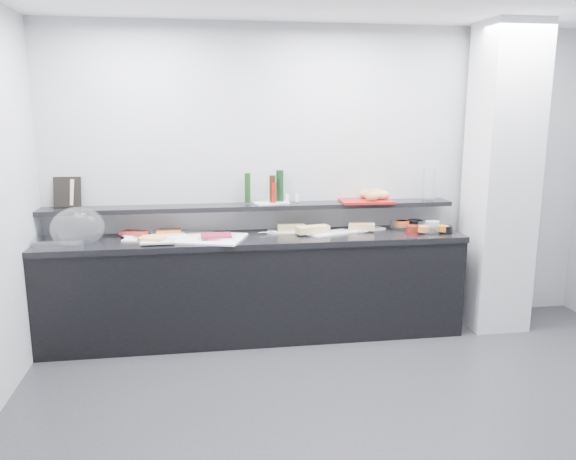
{
  "coord_description": "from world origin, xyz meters",
  "views": [
    {
      "loc": [
        -1.13,
        -2.98,
        1.94
      ],
      "look_at": [
        -0.45,
        1.45,
        1.0
      ],
      "focal_mm": 35.0,
      "sensor_mm": 36.0,
      "label": 1
    }
  ],
  "objects": [
    {
      "name": "wall_shelf",
      "position": [
        -0.7,
        1.88,
        1.13
      ],
      "size": [
        3.6,
        0.25,
        0.04
      ],
      "primitive_type": "cube",
      "color": "black",
      "rests_on": "back_wall"
    },
    {
      "name": "buffet_cabinet",
      "position": [
        -0.7,
        1.7,
        0.42
      ],
      "size": [
        3.6,
        0.6,
        0.85
      ],
      "primitive_type": "cube",
      "color": "black",
      "rests_on": "ground"
    },
    {
      "name": "carafe",
      "position": [
        0.91,
        1.84,
        1.3
      ],
      "size": [
        0.13,
        0.13,
        0.3
      ],
      "primitive_type": "cylinder",
      "rotation": [
        0.0,
        0.0,
        0.12
      ],
      "color": "silver",
      "rests_on": "wall_shelf"
    },
    {
      "name": "bread_tray",
      "position": [
        0.32,
        1.86,
        1.16
      ],
      "size": [
        0.47,
        0.34,
        0.02
      ],
      "primitive_type": "cube",
      "rotation": [
        0.0,
        0.0,
        -0.05
      ],
      "color": "#9D1110",
      "rests_on": "wall_shelf"
    },
    {
      "name": "tongs_left",
      "position": [
        -0.58,
        1.77,
        0.92
      ],
      "size": [
        0.16,
        0.02,
        0.01
      ],
      "primitive_type": "cylinder",
      "rotation": [
        0.0,
        1.57,
        0.1
      ],
      "color": "#B3B5BA",
      "rests_on": "sandwich_plate_left"
    },
    {
      "name": "platter_cheese",
      "position": [
        -1.5,
        1.53,
        0.92
      ],
      "size": [
        0.27,
        0.18,
        0.01
      ],
      "primitive_type": "cube",
      "rotation": [
        0.0,
        0.0,
        -0.01
      ],
      "color": "white",
      "rests_on": "linen_runner"
    },
    {
      "name": "bread_roll_s",
      "position": [
        0.47,
        1.84,
        1.21
      ],
      "size": [
        0.16,
        0.11,
        0.08
      ],
      "primitive_type": "ellipsoid",
      "rotation": [
        0.0,
        0.0,
        0.14
      ],
      "color": "tan",
      "rests_on": "bread_tray"
    },
    {
      "name": "condiment_tray",
      "position": [
        -0.53,
        1.91,
        1.16
      ],
      "size": [
        0.34,
        0.26,
        0.01
      ],
      "primitive_type": "cube",
      "rotation": [
        0.0,
        0.0,
        0.27
      ],
      "color": "white",
      "rests_on": "wall_shelf"
    },
    {
      "name": "bowl_glass_fruit",
      "position": [
        0.62,
        1.8,
        0.94
      ],
      "size": [
        0.19,
        0.19,
        0.07
      ],
      "primitive_type": "cylinder",
      "rotation": [
        0.0,
        0.0,
        0.37
      ],
      "color": "white",
      "rests_on": "counter_top"
    },
    {
      "name": "print_art",
      "position": [
        -2.29,
        1.97,
        1.28
      ],
      "size": [
        0.18,
        0.1,
        0.22
      ],
      "primitive_type": "cube",
      "rotation": [
        -0.21,
        0.0,
        -0.35
      ],
      "color": "beige",
      "rests_on": "framed_print"
    },
    {
      "name": "food_meat_b",
      "position": [
        -1.03,
        1.6,
        0.94
      ],
      "size": [
        0.25,
        0.17,
        0.02
      ],
      "primitive_type": "cube",
      "rotation": [
        0.0,
        0.0,
        0.02
      ],
      "color": "maroon",
      "rests_on": "platter_meat_b"
    },
    {
      "name": "bowl_black_jam",
      "position": [
        0.8,
        1.86,
        0.94
      ],
      "size": [
        0.16,
        0.16,
        0.07
      ],
      "primitive_type": "cylinder",
      "rotation": [
        0.0,
        0.0,
        -0.2
      ],
      "color": "black",
      "rests_on": "counter_top"
    },
    {
      "name": "sandwich_food_mid",
      "position": [
        -0.19,
        1.7,
        0.94
      ],
      "size": [
        0.3,
        0.17,
        0.06
      ],
      "primitive_type": "cube",
      "rotation": [
        0.0,
        0.0,
        0.24
      ],
      "color": "tan",
      "rests_on": "sandwich_plate_mid"
    },
    {
      "name": "framed_print",
      "position": [
        -2.26,
        1.96,
        1.28
      ],
      "size": [
        0.23,
        0.08,
        0.26
      ],
      "primitive_type": "cube",
      "rotation": [
        -0.21,
        0.0,
        -0.04
      ],
      "color": "black",
      "rests_on": "wall_shelf"
    },
    {
      "name": "fill_black_fruit",
      "position": [
        0.94,
        1.56,
        0.95
      ],
      "size": [
        0.12,
        0.12,
        0.05
      ],
      "primitive_type": "cylinder",
      "rotation": [
        0.0,
        0.0,
        -0.2
      ],
      "color": "#C5631A",
      "rests_on": "bowl_black_fruit"
    },
    {
      "name": "bread_roll_midw",
      "position": [
        0.44,
        1.89,
        1.21
      ],
      "size": [
        0.15,
        0.1,
        0.08
      ],
      "primitive_type": "ellipsoid",
      "rotation": [
        0.0,
        0.0,
        -0.03
      ],
      "color": "#AE7842",
      "rests_on": "bread_tray"
    },
    {
      "name": "fill_black_jam",
      "position": [
        0.67,
        1.84,
        0.95
      ],
      "size": [
        0.12,
        0.12,
        0.05
      ],
      "primitive_type": "cylinder",
      "rotation": [
        0.0,
        0.0,
        0.23
      ],
      "color": "#51160B",
      "rests_on": "bowl_black_jam"
    },
    {
      "name": "fill_red_jam",
      "position": [
        0.68,
        1.6,
        0.95
      ],
      "size": [
        0.11,
        0.11,
        0.05
      ],
      "primitive_type": "cylinder",
      "rotation": [
        0.0,
        0.0,
        0.08
      ],
      "color": "#5C1D0D",
      "rests_on": "bowl_red_jam"
    },
    {
      "name": "ground",
      "position": [
        0.0,
        0.0,
        0.0
      ],
      "size": [
        5.0,
        5.0,
        0.0
      ],
      "primitive_type": "plane",
      "color": "#2D2D30",
      "rests_on": "ground"
    },
    {
      "name": "counter_top",
      "position": [
        -0.7,
        1.7,
        0.88
      ],
      "size": [
        3.62,
        0.62,
        0.05
      ],
      "primitive_type": "cube",
      "color": "black",
      "rests_on": "buffet_cabinet"
    },
    {
      "name": "shaker_salt",
      "position": [
        -0.39,
        1.91,
        1.2
      ],
      "size": [
        0.04,
        0.04,
        0.07
      ],
      "primitive_type": "cylinder",
      "rotation": [
        0.0,
        0.0,
        -0.2
      ],
      "color": "white",
      "rests_on": "condiment_tray"
    },
    {
      "name": "sandwich_plate_right",
      "position": [
        0.32,
        1.81,
        0.91
      ],
      "size": [
        0.38,
        0.27,
        0.01
      ],
      "primitive_type": "cube",
      "rotation": [
        0.0,
        0.0,
        0.39
      ],
      "color": "silver",
      "rests_on": "counter_top"
    },
    {
      "name": "platter_meat_a",
      "position": [
        -1.69,
        1.86,
        0.92
      ],
      "size": [
        0.33,
        0.27,
        0.01
      ],
      "primitive_type": "cube",
      "rotation": [
        0.0,
        0.0,
        0.36
      ],
      "color": "white",
      "rests_on": "linen_runner"
    },
    {
      "name": "platter_salmon",
      "position": [
        -1.45,
        1.79,
        0.92
      ],
      "size": [
        0.33,
        0.28,
        0.01
      ],
      "primitive_type": "cube",
      "rotation": [
        0.0,
        0.0,
        0.39
      ],
      "color": "white",
      "rests_on": "linen_runner"
    },
    {
      "name": "cloche_dome",
      "position": [
        -2.14,
        1.69,
        1.03
      ],
      "size": [
        0.51,
        0.43,
        0.34
      ],
      "primitive_type": "ellipsoid",
      "rotation": [
        0.0,
        0.0,
        0.39
      ],
      "color": "white",
      "rests_on": "cloche_base"
    },
    {
      "name": "back_wall",
      "position": [
        0.0,
        2.0,
        1.35
      ],
      "size": [
        5.0,
        0.02,
        2.7
      ],
      "primitive_type": "cube",
      "color": "#A9ACB0",
      "rests_on": "ground"
    },
    {
      "name": "bowl_glass_cream",
      "position": [
        0.89,
        1.77,
        0.94
      ],
      "size": [
        0.22,
        0.22,
        0.07
      ],
      "primitive_type": "cylinder",
      "rotation": [
        0.0,
        0.0,
        0.19
      ],
      "color": "white",
      "rests_on": "counter_top"
    },
    {
      "name": "fill_glass_cream",
      "position": [
        0.94,
        1.79,
        0.95
      ],
      "size": [
        0.13,
        0.13,
        0.05
      ],
      "primitive_type": "cylinder",
      "rotation": [
        0.0,
        0.0,
        0.02
      ],
      "color": "white",
      "rests_on": "bowl_glass_cream"
    },
    {
      "name": "food_salmon",
      "position": [
        -1.43,
        1.85,
        0.94
      ],
      "size": [
        0.21,
        0.14,
        0.02
      ],
      "primitive_type": "cube",
      "rotation": [
        0.0,
        0.0,
        0.04
      ],
      "color": "orange",
      "rests_on": "platter_salmon"
    },
    {
      "name": "column",
      "position": [
        1.5,
        1.65,
        1.35
      ],
      "size": [
        0.5,
        0.5,
        2.7
      ],
      "primitive_type": "cube",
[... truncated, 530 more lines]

